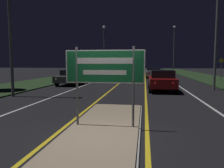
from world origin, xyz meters
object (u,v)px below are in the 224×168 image
(car_approaching_1, at_px, (120,72))
(car_receding_1, at_px, (153,72))
(streetlight_right_near, at_px, (217,17))
(car_receding_0, at_px, (162,80))
(car_approaching_2, at_px, (106,70))
(car_approaching_0, at_px, (72,77))
(warning_sign, at_px, (221,67))
(highway_sign, at_px, (105,70))
(streetlight_right_far, at_px, (174,44))
(streetlight_left_far, at_px, (104,42))

(car_approaching_1, bearing_deg, car_receding_1, -20.75)
(car_receding_1, bearing_deg, streetlight_right_near, -72.50)
(car_receding_0, bearing_deg, car_approaching_2, 108.99)
(car_approaching_0, bearing_deg, car_receding_0, -23.89)
(car_receding_1, bearing_deg, warning_sign, -29.58)
(highway_sign, bearing_deg, streetlight_right_far, 79.65)
(car_receding_1, bearing_deg, car_approaching_2, 128.37)
(streetlight_left_far, distance_m, car_receding_0, 25.99)
(streetlight_right_near, distance_m, car_receding_0, 6.10)
(car_receding_1, bearing_deg, streetlight_right_far, 71.59)
(highway_sign, height_order, streetlight_left_far, streetlight_left_far)
(streetlight_left_far, relative_size, car_approaching_2, 2.09)
(streetlight_left_far, height_order, car_receding_0, streetlight_left_far)
(car_approaching_2, bearing_deg, warning_sign, -43.14)
(car_approaching_2, relative_size, warning_sign, 1.68)
(streetlight_right_near, height_order, car_approaching_1, streetlight_right_near)
(streetlight_right_far, xyz_separation_m, warning_sign, (2.98, -16.87, -3.92))
(streetlight_right_far, xyz_separation_m, car_approaching_0, (-12.16, -22.93, -4.78))
(streetlight_right_near, relative_size, warning_sign, 3.43)
(highway_sign, height_order, streetlight_right_far, streetlight_right_far)
(streetlight_right_near, height_order, car_approaching_2, streetlight_right_near)
(streetlight_left_far, xyz_separation_m, car_receding_0, (8.69, -23.96, -5.08))
(streetlight_left_far, height_order, car_approaching_2, streetlight_left_far)
(car_receding_1, relative_size, warning_sign, 1.88)
(car_receding_1, relative_size, car_approaching_1, 1.11)
(streetlight_left_far, relative_size, car_approaching_1, 2.08)
(streetlight_left_far, bearing_deg, car_receding_0, -70.06)
(streetlight_right_far, height_order, car_receding_1, streetlight_right_far)
(highway_sign, bearing_deg, car_receding_0, 75.91)
(streetlight_right_far, bearing_deg, car_approaching_1, -128.97)
(streetlight_right_near, distance_m, car_approaching_1, 17.45)
(streetlight_left_far, relative_size, streetlight_right_near, 1.03)
(warning_sign, bearing_deg, streetlight_right_far, 100.02)
(streetlight_right_near, distance_m, car_approaching_0, 13.01)
(car_approaching_2, bearing_deg, streetlight_right_near, -62.09)
(car_receding_1, relative_size, car_approaching_2, 1.11)
(warning_sign, bearing_deg, highway_sign, -116.44)
(highway_sign, distance_m, streetlight_right_far, 36.93)
(warning_sign, bearing_deg, car_receding_1, 150.42)
(car_receding_1, xyz_separation_m, warning_sign, (7.23, -4.10, 0.83))
(car_approaching_0, distance_m, warning_sign, 16.33)
(streetlight_right_near, bearing_deg, car_receding_1, 107.50)
(streetlight_right_near, relative_size, car_approaching_0, 1.82)
(streetlight_right_near, height_order, car_approaching_0, streetlight_right_near)
(streetlight_left_far, bearing_deg, car_approaching_0, -88.04)
(highway_sign, relative_size, warning_sign, 0.96)
(streetlight_right_far, distance_m, car_approaching_0, 26.40)
(car_approaching_0, xyz_separation_m, warning_sign, (15.14, 6.06, 0.86))
(streetlight_right_near, bearing_deg, streetlight_right_far, 89.41)
(car_receding_0, height_order, warning_sign, warning_sign)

